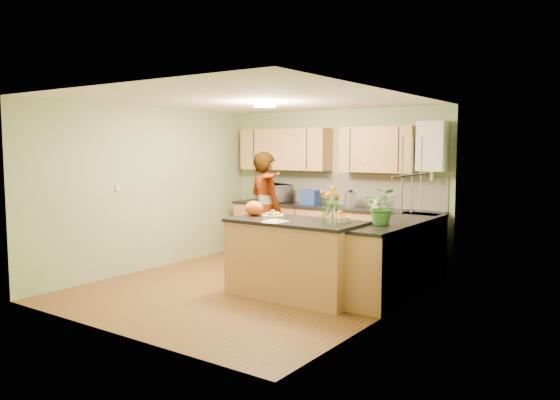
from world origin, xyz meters
The scene contains 28 objects.
floor centered at (0.00, 0.00, 0.00)m, with size 4.50×4.50×0.00m, color brown.
ceiling centered at (0.00, 0.00, 2.50)m, with size 4.00×4.50×0.02m, color white.
wall_back centered at (0.00, 2.25, 1.25)m, with size 4.00×0.02×2.50m, color gray.
wall_front centered at (0.00, -2.25, 1.25)m, with size 4.00×0.02×2.50m, color gray.
wall_left centered at (-2.00, 0.00, 1.25)m, with size 0.02×4.50×2.50m, color gray.
wall_right centered at (2.00, 0.00, 1.25)m, with size 0.02×4.50×2.50m, color gray.
back_counter centered at (0.10, 1.95, 0.47)m, with size 3.64×0.62×0.94m.
right_counter centered at (1.70, 0.85, 0.47)m, with size 0.62×2.24×0.94m.
splashback centered at (0.10, 2.23, 1.20)m, with size 3.60×0.02×0.52m, color silver.
upper_cabinets centered at (-0.18, 2.08, 1.85)m, with size 3.20×0.34×0.70m.
boiler centered at (1.70, 2.09, 1.90)m, with size 0.40×0.30×0.86m.
window_right centered at (1.99, 0.60, 1.55)m, with size 0.01×1.30×1.05m.
light_switch centered at (-1.99, -0.60, 1.30)m, with size 0.02×0.09×0.09m, color silver.
ceiling_lamp centered at (0.00, 0.30, 2.46)m, with size 0.30×0.30×0.07m.
peninsula_island centered at (0.72, -0.02, 0.49)m, with size 1.70×0.87×0.98m.
fruit_dish centered at (0.37, -0.02, 1.02)m, with size 0.28×0.28×0.10m.
orange_bowl centered at (1.27, 0.13, 1.03)m, with size 0.23×0.23×0.14m.
flower_vase centered at (1.32, -0.20, 1.31)m, with size 0.27×0.27×0.50m.
orange_bag centered at (0.02, 0.03, 1.07)m, with size 0.26×0.22×0.20m, color #FF5C15.
papers centered at (0.62, -0.32, 0.98)m, with size 0.22×0.30×0.01m, color white.
violinist centered at (-0.63, 1.15, 0.91)m, with size 0.66×0.43×1.82m, color tan.
violin centered at (-0.43, 0.93, 1.45)m, with size 0.66×0.26×0.13m, color #551105, non-canonical shape.
microwave centered at (-1.03, 1.97, 1.09)m, with size 0.56×0.38×0.31m, color silver.
blue_box centered at (-0.30, 1.95, 1.06)m, with size 0.30×0.22×0.24m, color navy.
kettle centered at (0.45, 1.94, 1.07)m, with size 0.17×0.17×0.32m.
jar_cream centered at (0.87, 1.98, 1.02)m, with size 0.11×0.11×0.16m, color beige.
jar_white centered at (0.92, 1.92, 1.02)m, with size 0.10×0.10×0.15m, color silver.
potted_plant centered at (1.70, 0.41, 1.17)m, with size 0.41×0.36×0.46m, color #367A28.
Camera 1 is at (4.47, -5.68, 1.88)m, focal length 35.00 mm.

